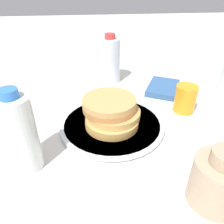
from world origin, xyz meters
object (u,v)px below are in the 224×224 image
at_px(plate, 112,124).
at_px(cream_jug, 218,181).
at_px(pancake_stack, 111,112).
at_px(water_bottle_near, 110,60).
at_px(juice_glass, 185,99).
at_px(water_bottle_far, 20,134).

relative_size(plate, cream_jug, 2.40).
relative_size(pancake_stack, cream_jug, 1.33).
bearing_deg(cream_jug, water_bottle_near, 13.41).
height_order(pancake_stack, juice_glass, same).
bearing_deg(juice_glass, water_bottle_near, 39.07).
bearing_deg(plate, juice_glass, -76.01).
height_order(juice_glass, cream_jug, cream_jug).
bearing_deg(plate, water_bottle_far, 122.01).
xyz_separation_m(water_bottle_near, water_bottle_far, (-0.43, 0.23, 0.00)).
bearing_deg(cream_jug, pancake_stack, 32.49).
relative_size(juice_glass, cream_jug, 0.70).
distance_m(water_bottle_near, water_bottle_far, 0.49).
bearing_deg(juice_glass, plate, 103.99).
height_order(juice_glass, water_bottle_far, water_bottle_far).
xyz_separation_m(plate, water_bottle_near, (0.31, -0.03, 0.08)).
bearing_deg(water_bottle_near, cream_jug, -166.59).
distance_m(plate, cream_jug, 0.31).
xyz_separation_m(plate, juice_glass, (0.06, -0.23, 0.04)).
relative_size(juice_glass, water_bottle_far, 0.44).
height_order(cream_jug, water_bottle_far, water_bottle_far).
bearing_deg(juice_glass, water_bottle_far, 113.03).
height_order(plate, water_bottle_near, water_bottle_near).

